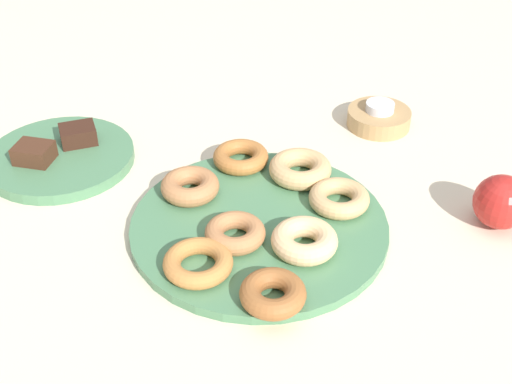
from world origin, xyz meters
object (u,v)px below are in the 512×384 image
Objects in this scene: donut_6 at (190,186)px; candle_holder at (379,118)px; tealight at (380,107)px; donut_plate at (259,226)px; brownie_far at (78,134)px; donut_1 at (339,198)px; donut_2 at (235,233)px; donut_5 at (241,157)px; donut_3 at (304,241)px; brownie_near at (34,153)px; donut_4 at (300,169)px; donut_0 at (198,263)px; cake_plate at (61,158)px; donut_7 at (273,293)px; apple at (501,202)px.

donut_6 reaches higher than candle_holder.
donut_plate is at bearing -134.22° from tealight.
donut_1 is at bearing -30.52° from brownie_far.
donut_5 is at bearing 80.43° from donut_2.
brownie_near reaches higher than donut_3.
donut_3 is 0.93× the size of donut_4.
donut_plate is at bearing 42.93° from donut_0.
candle_holder is (0.53, 0.04, 0.01)m from cake_plate.
brownie_far is at bearing 128.57° from donut_2.
donut_7 reaches higher than donut_5.
donut_3 reaches higher than cake_plate.
donut_6 reaches higher than donut_1.
tealight is at bearing 106.64° from apple.
tealight is at bearing 0.00° from candle_holder.
donut_7 is at bearing -92.42° from donut_plate.
tealight reaches higher than donut_3.
donut_4 is at bearing -13.66° from brownie_near.
donut_3 is at bearing -121.72° from candle_holder.
tealight is at bearing 1.09° from brownie_far.
donut_6 is 0.26m from brownie_near.
cake_plate is (-0.36, 0.11, -0.02)m from donut_4.
apple is (0.65, -0.23, 0.01)m from brownie_near.
donut_plate is 4.07× the size of donut_3.
tealight is (0.17, 0.15, 0.01)m from donut_4.
cake_plate is at bearing 140.40° from donut_3.
donut_1 and donut_2 have the same top height.
donut_plate is 0.12m from donut_0.
donut_0 is 0.23m from donut_1.
donut_3 is at bearing -39.60° from cake_plate.
donut_2 is 1.46× the size of brownie_far.
donut_5 is 0.27m from tealight.
donut_7 is 0.47m from brownie_near.
tealight reaches higher than donut_0.
donut_3 is 0.28m from apple.
candle_holder is 2.22× the size of tealight.
tealight is at bearing 45.04° from donut_0.
donut_7 is at bearing -75.54° from donut_2.
donut_2 is 0.12m from donut_7.
cake_plate is at bearing 145.75° from donut_6.
donut_3 is 0.38× the size of cake_plate.
brownie_far is at bearing 149.48° from donut_1.
donut_1 reaches higher than donut_0.
donut_7 reaches higher than donut_1.
donut_2 is 0.92× the size of donut_3.
donut_1 is at bearing 19.62° from donut_2.
donut_5 is at bearing 90.02° from donut_7.
brownie_near is at bearing 153.24° from donut_6.
donut_2 is at bearing -51.43° from brownie_far.
donut_0 is at bearing -109.80° from donut_5.
donut_4 is 0.27m from donut_7.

